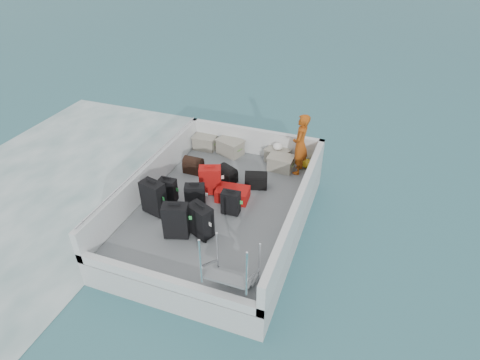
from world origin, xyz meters
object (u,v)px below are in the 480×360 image
object	(u,v)px
suitcase_5	(210,180)
crate_1	(230,147)
suitcase_1	(168,190)
suitcase_4	(195,198)
crate_2	(277,156)
suitcase_8	(233,194)
suitcase_7	(231,203)
suitcase_0	(154,198)
suitcase_3	(176,221)
passenger	(300,144)
suitcase_6	(200,221)
crate_0	(205,143)
crate_3	(281,164)

from	to	relation	value
suitcase_5	crate_1	xyz separation A→B (m)	(-0.22, 1.80, -0.14)
suitcase_1	suitcase_4	world-z (taller)	suitcase_4
suitcase_5	crate_2	size ratio (longest dim) A/B	1.23
suitcase_1	suitcase_8	world-z (taller)	suitcase_1
crate_2	suitcase_7	bearing A→B (deg)	-98.28
suitcase_0	suitcase_7	xyz separation A→B (m)	(1.53, 0.53, -0.11)
suitcase_3	passenger	bearing A→B (deg)	44.62
passenger	suitcase_8	bearing A→B (deg)	-34.96
suitcase_6	crate_1	distance (m)	3.24
suitcase_6	crate_2	bearing A→B (deg)	102.92
crate_1	crate_0	bearing A→B (deg)	177.64
suitcase_8	passenger	distance (m)	2.06
crate_1	crate_3	xyz separation A→B (m)	(1.46, -0.31, -0.02)
suitcase_1	suitcase_5	world-z (taller)	suitcase_5
suitcase_8	crate_3	world-z (taller)	crate_3
suitcase_3	suitcase_5	distance (m)	1.58
crate_3	suitcase_0	bearing A→B (deg)	-128.67
crate_2	crate_3	xyz separation A→B (m)	(0.19, -0.34, 0.01)
crate_2	suitcase_5	bearing A→B (deg)	-119.93
crate_3	suitcase_7	bearing A→B (deg)	-104.62
suitcase_6	crate_2	xyz separation A→B (m)	(0.66, 3.21, -0.18)
suitcase_3	crate_0	xyz separation A→B (m)	(-0.93, 3.41, -0.20)
suitcase_1	suitcase_7	xyz separation A→B (m)	(1.45, 0.05, -0.01)
suitcase_5	crate_1	size ratio (longest dim) A/B	1.05
suitcase_5	suitcase_4	bearing A→B (deg)	-115.78
suitcase_6	suitcase_7	distance (m)	0.89
crate_0	crate_3	size ratio (longest dim) A/B	0.98
suitcase_7	crate_1	xyz separation A→B (m)	(-0.93, 2.35, -0.08)
suitcase_7	suitcase_4	bearing A→B (deg)	-173.52
suitcase_1	crate_3	xyz separation A→B (m)	(1.99, 2.10, -0.10)
suitcase_5	suitcase_3	bearing A→B (deg)	-112.29
crate_1	suitcase_0	bearing A→B (deg)	-101.73
suitcase_1	suitcase_4	size ratio (longest dim) A/B	0.91
crate_0	crate_2	size ratio (longest dim) A/B	1.05
suitcase_8	suitcase_7	bearing A→B (deg)	-168.88
suitcase_8	crate_1	size ratio (longest dim) A/B	1.12
passenger	suitcase_5	bearing A→B (deg)	-47.72
suitcase_6	suitcase_8	bearing A→B (deg)	107.16
suitcase_6	crate_1	xyz separation A→B (m)	(-0.61, 3.18, -0.15)
suitcase_3	suitcase_7	world-z (taller)	suitcase_3
suitcase_3	crate_3	bearing A→B (deg)	50.65
suitcase_3	crate_3	xyz separation A→B (m)	(1.27, 3.07, -0.20)
suitcase_7	crate_3	size ratio (longest dim) A/B	0.93
suitcase_1	suitcase_7	bearing A→B (deg)	0.47
suitcase_0	suitcase_1	xyz separation A→B (m)	(0.07, 0.48, -0.10)
suitcase_1	suitcase_3	world-z (taller)	suitcase_3
suitcase_3	suitcase_4	xyz separation A→B (m)	(-0.02, 0.90, -0.06)
suitcase_6	crate_1	size ratio (longest dim) A/B	1.08
suitcase_5	crate_3	bearing A→B (deg)	29.23
suitcase_7	crate_0	bearing A→B (deg)	121.89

